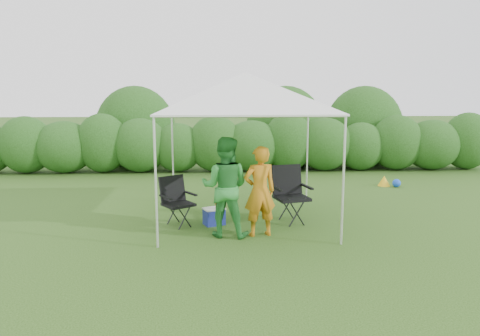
{
  "coord_description": "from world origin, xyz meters",
  "views": [
    {
      "loc": [
        -0.55,
        -8.29,
        2.53
      ],
      "look_at": [
        -0.09,
        0.4,
        1.05
      ],
      "focal_mm": 35.0,
      "sensor_mm": 36.0,
      "label": 1
    }
  ],
  "objects_px": {
    "canopy": "(245,92)",
    "chair_left": "(176,198)",
    "cooler": "(214,216)",
    "man": "(260,191)",
    "chair_right": "(290,190)",
    "woman": "(225,187)"
  },
  "relations": [
    {
      "from": "chair_left",
      "to": "man",
      "type": "bearing_deg",
      "value": -60.52
    },
    {
      "from": "chair_right",
      "to": "chair_left",
      "type": "xyz_separation_m",
      "value": [
        -2.16,
        -0.14,
        -0.09
      ]
    },
    {
      "from": "canopy",
      "to": "cooler",
      "type": "distance_m",
      "value": 2.39
    },
    {
      "from": "canopy",
      "to": "cooler",
      "type": "xyz_separation_m",
      "value": [
        -0.59,
        -0.26,
        -2.3
      ]
    },
    {
      "from": "chair_left",
      "to": "cooler",
      "type": "height_order",
      "value": "chair_left"
    },
    {
      "from": "woman",
      "to": "cooler",
      "type": "bearing_deg",
      "value": -61.3
    },
    {
      "from": "man",
      "to": "chair_right",
      "type": "bearing_deg",
      "value": -140.9
    },
    {
      "from": "man",
      "to": "canopy",
      "type": "bearing_deg",
      "value": -91.85
    },
    {
      "from": "man",
      "to": "cooler",
      "type": "height_order",
      "value": "man"
    },
    {
      "from": "chair_right",
      "to": "man",
      "type": "distance_m",
      "value": 1.11
    },
    {
      "from": "canopy",
      "to": "chair_left",
      "type": "height_order",
      "value": "canopy"
    },
    {
      "from": "chair_left",
      "to": "woman",
      "type": "bearing_deg",
      "value": -72.42
    },
    {
      "from": "canopy",
      "to": "chair_left",
      "type": "relative_size",
      "value": 3.37
    },
    {
      "from": "man",
      "to": "chair_left",
      "type": "bearing_deg",
      "value": -39.48
    },
    {
      "from": "canopy",
      "to": "woman",
      "type": "bearing_deg",
      "value": -113.03
    },
    {
      "from": "canopy",
      "to": "chair_left",
      "type": "distance_m",
      "value": 2.35
    },
    {
      "from": "canopy",
      "to": "chair_right",
      "type": "xyz_separation_m",
      "value": [
        0.86,
        -0.09,
        -1.85
      ]
    },
    {
      "from": "chair_right",
      "to": "chair_left",
      "type": "distance_m",
      "value": 2.17
    },
    {
      "from": "canopy",
      "to": "man",
      "type": "height_order",
      "value": "canopy"
    },
    {
      "from": "canopy",
      "to": "woman",
      "type": "height_order",
      "value": "canopy"
    },
    {
      "from": "chair_right",
      "to": "woman",
      "type": "distance_m",
      "value": 1.53
    },
    {
      "from": "canopy",
      "to": "chair_left",
      "type": "xyz_separation_m",
      "value": [
        -1.3,
        -0.23,
        -1.94
      ]
    }
  ]
}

